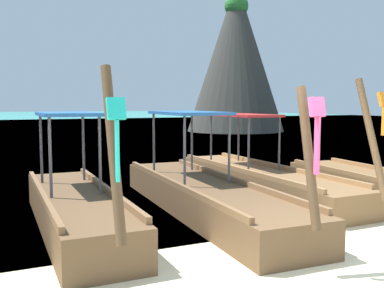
# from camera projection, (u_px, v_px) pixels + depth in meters

# --- Properties ---
(ground) EXTENTS (120.00, 120.00, 0.00)m
(ground) POSITION_uv_depth(u_px,v_px,m) (330.00, 282.00, 5.24)
(ground) COLOR beige
(sea_water) EXTENTS (120.00, 120.00, 0.00)m
(sea_water) POSITION_uv_depth(u_px,v_px,m) (19.00, 119.00, 61.24)
(sea_water) COLOR #2DB29E
(sea_water) RESTS_ON ground
(longtail_boat_turquoise_ribbon) EXTENTS (1.19, 5.53, 2.59)m
(longtail_boat_turquoise_ribbon) POSITION_uv_depth(u_px,v_px,m) (76.00, 208.00, 7.42)
(longtail_boat_turquoise_ribbon) COLOR brown
(longtail_boat_turquoise_ribbon) RESTS_ON ground
(longtail_boat_pink_ribbon) EXTENTS (1.61, 6.73, 2.37)m
(longtail_boat_pink_ribbon) POSITION_uv_depth(u_px,v_px,m) (204.00, 195.00, 8.59)
(longtail_boat_pink_ribbon) COLOR brown
(longtail_boat_pink_ribbon) RESTS_ON ground
(longtail_boat_orange_ribbon) EXTENTS (1.24, 6.87, 2.58)m
(longtail_boat_orange_ribbon) POSITION_uv_depth(u_px,v_px,m) (260.00, 179.00, 10.46)
(longtail_boat_orange_ribbon) COLOR brown
(longtail_boat_orange_ribbon) RESTS_ON ground
(longtail_boat_violet_ribbon) EXTENTS (1.83, 5.85, 2.65)m
(longtail_boat_violet_ribbon) POSITION_uv_depth(u_px,v_px,m) (374.00, 184.00, 10.28)
(longtail_boat_violet_ribbon) COLOR brown
(longtail_boat_violet_ribbon) RESTS_ON ground
(karst_rock) EXTENTS (8.29, 7.55, 11.59)m
(karst_rock) POSITION_uv_depth(u_px,v_px,m) (238.00, 59.00, 34.02)
(karst_rock) COLOR #383833
(karst_rock) RESTS_ON ground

